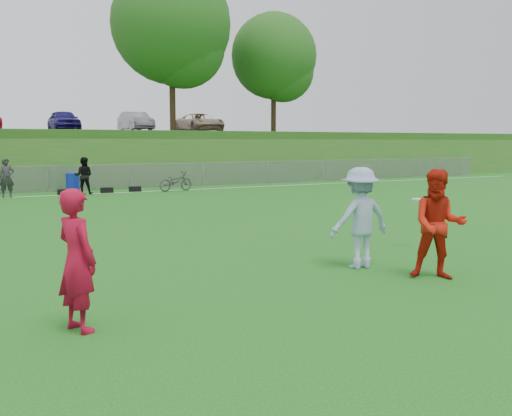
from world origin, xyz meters
TOP-DOWN VIEW (x-y plane):
  - ground at (0.00, 0.00)m, footprint 120.00×120.00m
  - sideline_far at (0.00, 18.00)m, footprint 60.00×0.10m
  - fence at (0.00, 20.00)m, footprint 58.00×0.06m
  - berm at (0.00, 31.00)m, footprint 120.00×18.00m
  - parking_lot at (0.00, 33.00)m, footprint 120.00×12.00m
  - tree_green_near at (8.16, 24.42)m, footprint 7.14×7.14m
  - tree_green_far at (16.16, 25.92)m, footprint 5.88×5.88m
  - gear_bags at (0.85, 18.10)m, footprint 6.91×0.57m
  - player_red_left at (-3.09, -1.27)m, footprint 0.64×0.77m
  - player_red_center at (2.99, -1.48)m, footprint 1.18×1.16m
  - player_blue at (2.36, -0.13)m, footprint 1.28×0.79m
  - frisbee at (4.83, 0.88)m, footprint 0.27×0.27m
  - recycling_bin at (0.88, 19.00)m, footprint 0.76×0.76m
  - bicycle at (5.44, 17.54)m, footprint 1.90×0.99m

SIDE VIEW (x-z plane):
  - ground at x=0.00m, z-range 0.00..0.00m
  - sideline_far at x=0.00m, z-range 0.00..0.01m
  - gear_bags at x=0.85m, z-range 0.00..0.26m
  - recycling_bin at x=0.88m, z-range 0.00..0.93m
  - bicycle at x=5.44m, z-range 0.00..0.95m
  - fence at x=0.00m, z-range 0.00..1.30m
  - player_red_left at x=-3.09m, z-range 0.00..1.81m
  - player_blue at x=2.36m, z-range 0.00..1.91m
  - player_red_center at x=2.99m, z-range 0.00..1.92m
  - frisbee at x=4.83m, z-range 1.09..1.12m
  - berm at x=0.00m, z-range 0.00..3.00m
  - parking_lot at x=0.00m, z-range 3.00..3.10m
  - tree_green_far at x=16.16m, z-range 3.87..12.06m
  - tree_green_near at x=8.16m, z-range 4.06..14.00m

